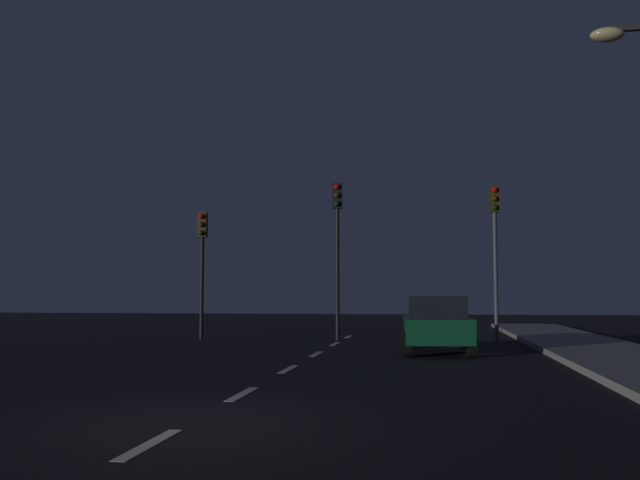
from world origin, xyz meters
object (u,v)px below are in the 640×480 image
object	(u,v)px
traffic_signal_left	(202,249)
traffic_signal_center	(337,231)
car_stopped_ahead	(436,324)
traffic_signal_right	(495,233)

from	to	relation	value
traffic_signal_left	traffic_signal_center	bearing A→B (deg)	0.02
traffic_signal_center	car_stopped_ahead	distance (m)	6.57
traffic_signal_center	traffic_signal_right	world-z (taller)	traffic_signal_center
traffic_signal_left	traffic_signal_right	distance (m)	10.30
traffic_signal_left	traffic_signal_right	bearing A→B (deg)	0.01
traffic_signal_center	car_stopped_ahead	world-z (taller)	traffic_signal_center
traffic_signal_center	traffic_signal_right	bearing A→B (deg)	-0.00
traffic_signal_center	car_stopped_ahead	size ratio (longest dim) A/B	1.39
traffic_signal_left	traffic_signal_center	world-z (taller)	traffic_signal_center
traffic_signal_right	car_stopped_ahead	bearing A→B (deg)	-113.21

